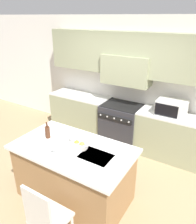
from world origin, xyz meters
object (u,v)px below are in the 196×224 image
Objects in this scene: wine_bottle at (48,132)px; wine_glass_far at (71,134)px; wine_glass_near at (54,145)px; island_chair at (45,217)px; range_stove at (121,124)px; fruit_bowl at (79,145)px; microwave at (171,108)px.

wine_glass_far is (0.40, 0.08, 0.04)m from wine_bottle.
wine_glass_near is 1.00× the size of wine_glass_far.
island_chair is at bearing -70.03° from wine_glass_far.
range_stove is 3.66× the size of fruit_bowl.
wine_glass_far is at bearing -89.38° from range_stove.
fruit_bowl is at bearing 100.52° from island_chair.
wine_glass_far is (0.01, 0.36, 0.00)m from wine_glass_near.
range_stove is 4.49× the size of wine_glass_near.
island_chair is at bearing -79.48° from fruit_bowl.
island_chair is at bearing -58.94° from wine_glass_near.
fruit_bowl is at bearing -14.14° from wine_glass_far.
microwave reaches higher than island_chair.
wine_glass_far is 0.81× the size of fruit_bowl.
island_chair is 1.15m from wine_glass_far.
wine_glass_near is 0.36m from wine_glass_far.
microwave is 2.17× the size of fruit_bowl.
fruit_bowl is at bearing 58.30° from wine_glass_near.
range_stove is at bearing 97.71° from island_chair.
wine_glass_near is at bearing 121.06° from island_chair.
wine_bottle reaches higher than wine_glass_far.
wine_glass_near is (-0.37, 0.61, 0.51)m from island_chair.
microwave is 2.34m from wine_bottle.
island_chair is 4.90× the size of wine_glass_far.
microwave is at bearing 53.14° from wine_bottle.
wine_bottle is at bearing -101.72° from range_stove.
wine_glass_near is at bearing -92.24° from wine_glass_far.
microwave reaches higher than wine_glass_near.
range_stove is at bearing 90.62° from wine_glass_far.
range_stove is 1.88m from wine_glass_far.
microwave is (1.02, 0.02, 0.61)m from range_stove.
wine_bottle is at bearing -176.89° from fruit_bowl.
range_stove is 1.90m from fruit_bowl.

